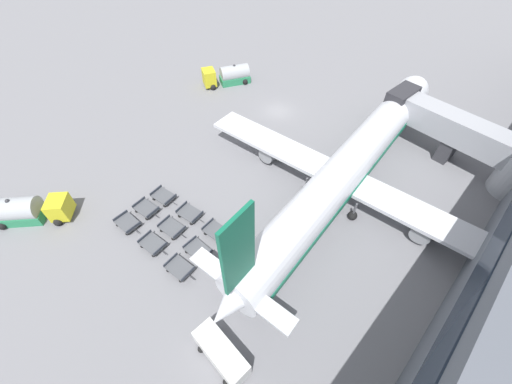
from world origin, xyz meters
name	(u,v)px	position (x,y,z in m)	size (l,w,h in m)	color
ground_plane	(278,111)	(0.00, 0.00, 0.00)	(500.00, 500.00, 0.00)	gray
jet_bridge	(473,142)	(24.25, 6.73, 3.76)	(19.18, 5.72, 6.27)	#A8AAB2
airplane	(347,168)	(15.85, -6.76, 3.33)	(35.40, 43.40, 13.15)	silver
fuel_tanker_primary	(25,210)	(-5.86, -33.69, 1.34)	(6.99, 7.50, 3.17)	yellow
fuel_tanker_secondary	(229,76)	(-11.28, 0.55, 1.34)	(5.69, 7.93, 3.10)	yellow
service_van	(221,353)	(19.29, -28.64, 1.23)	(4.94, 2.47, 2.27)	white
baggage_dolly_row_near_col_a	(128,223)	(2.62, -26.95, 0.48)	(3.21, 1.95, 0.92)	#515459
baggage_dolly_row_near_col_b	(153,244)	(6.72, -26.57, 0.48)	(3.24, 2.04, 0.92)	#515459
baggage_dolly_row_near_col_c	(180,268)	(10.79, -26.33, 0.48)	(3.24, 2.04, 0.92)	#515459
baggage_dolly_row_mid_a_col_a	(146,209)	(2.39, -24.50, 0.48)	(3.25, 2.05, 0.92)	#515459
baggage_dolly_row_mid_a_col_b	(172,228)	(6.50, -24.09, 0.48)	(3.25, 2.05, 0.92)	#515459
baggage_dolly_row_mid_a_col_c	(198,250)	(10.51, -23.91, 0.48)	(3.19, 1.92, 0.92)	#515459
baggage_dolly_row_mid_b_col_a	(164,196)	(2.26, -22.15, 0.48)	(3.26, 2.09, 0.92)	#515459
baggage_dolly_row_mid_b_col_b	(190,213)	(6.31, -21.62, 0.48)	(3.26, 2.10, 0.92)	#515459
baggage_dolly_row_mid_b_col_c	(216,231)	(10.12, -21.19, 0.48)	(3.23, 2.01, 0.92)	#515459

